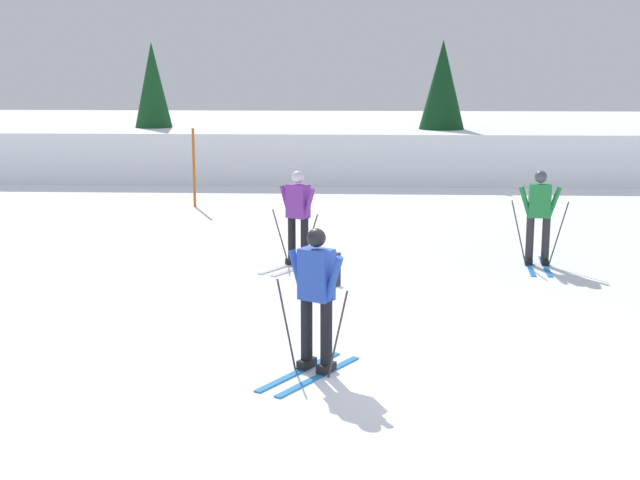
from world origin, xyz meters
The scene contains 8 objects.
ground_plane centered at (0.00, 0.00, 0.00)m, with size 120.00×120.00×0.00m, color white.
far_snow_ridge centered at (0.00, 19.48, 0.77)m, with size 80.00×7.27×1.54m, color white.
skier_green centered at (2.80, 5.66, 0.92)m, with size 1.00×1.63×1.71m.
skier_purple centered at (-1.50, 5.40, 0.92)m, with size 1.15×1.56×1.71m.
skier_blue centered at (-0.86, -0.09, 0.96)m, with size 1.16×1.55×1.71m.
trail_marker_pole centered at (-4.61, 11.94, 0.99)m, with size 0.07×0.07×1.99m, color #C65614.
conifer_far_right centered at (2.14, 18.27, 2.60)m, with size 1.78×1.78×4.33m.
conifer_far_centre centered at (-7.19, 18.60, 2.57)m, with size 1.50×1.50×4.28m.
Camera 1 is at (-0.36, -9.88, 3.53)m, focal length 49.14 mm.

